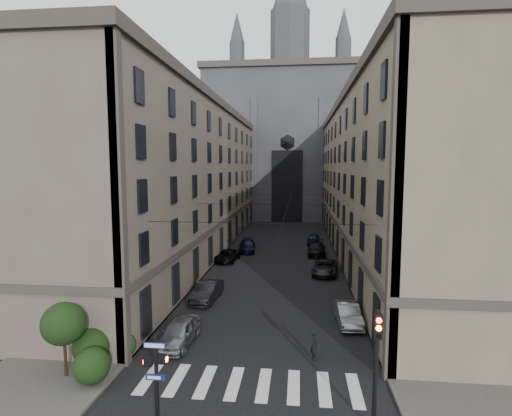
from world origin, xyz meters
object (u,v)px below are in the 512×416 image
(car_left_near, at_px, (179,332))
(car_right_far, at_px, (313,239))
(car_left_midfar, at_px, (227,256))
(pedestrian, at_px, (314,344))
(gothic_tower, at_px, (289,135))
(car_right_midnear, at_px, (325,267))
(car_left_far, at_px, (247,246))
(pedestrian_signal_left, at_px, (156,372))
(car_right_near, at_px, (348,314))
(car_left_midnear, at_px, (207,291))
(traffic_light_right, at_px, (376,356))
(car_right_midfar, at_px, (317,249))

(car_left_near, distance_m, car_right_far, 34.00)
(car_left_midfar, xyz_separation_m, car_right_far, (10.25, 11.10, 0.06))
(car_left_midfar, xyz_separation_m, pedestrian, (9.15, -22.61, 0.21))
(pedestrian, bearing_deg, car_left_midfar, 8.30)
(gothic_tower, height_order, car_right_midnear, gothic_tower)
(car_left_far, relative_size, pedestrian, 2.90)
(pedestrian_signal_left, relative_size, car_left_far, 0.79)
(car_right_near, bearing_deg, car_left_midfar, 120.93)
(car_left_midnear, bearing_deg, car_right_near, -14.32)
(traffic_light_right, distance_m, car_left_near, 12.90)
(traffic_light_right, bearing_deg, car_left_midnear, 124.93)
(traffic_light_right, bearing_deg, car_right_midnear, 91.20)
(car_right_midnear, distance_m, car_right_midfar, 8.92)
(pedestrian_signal_left, distance_m, car_right_midnear, 26.21)
(pedestrian_signal_left, height_order, car_right_midfar, pedestrian_signal_left)
(traffic_light_right, distance_m, car_right_midfar, 33.31)
(car_left_midfar, bearing_deg, car_left_midnear, -81.02)
(car_left_midnear, height_order, car_right_midnear, car_left_midnear)
(pedestrian_signal_left, bearing_deg, gothic_tower, 87.26)
(car_left_near, relative_size, pedestrian, 2.57)
(car_right_near, bearing_deg, car_left_midnear, 158.02)
(car_right_midfar, bearing_deg, car_left_near, -107.28)
(gothic_tower, relative_size, pedestrian_signal_left, 14.50)
(car_left_midfar, bearing_deg, car_right_near, -50.13)
(car_right_midnear, bearing_deg, car_left_near, -112.48)
(traffic_light_right, distance_m, car_left_midnear, 18.71)
(gothic_tower, bearing_deg, car_left_midnear, -94.96)
(car_left_near, bearing_deg, car_left_midfar, 95.89)
(car_right_midnear, distance_m, car_right_far, 15.51)
(car_right_midnear, xyz_separation_m, pedestrian, (-1.73, -18.21, 0.16))
(traffic_light_right, distance_m, pedestrian, 6.92)
(pedestrian_signal_left, height_order, car_left_midfar, pedestrian_signal_left)
(gothic_tower, xyz_separation_m, car_left_near, (-4.87, -65.94, -17.03))
(gothic_tower, height_order, car_left_far, gothic_tower)
(traffic_light_right, bearing_deg, car_left_far, 105.97)
(traffic_light_right, relative_size, car_left_midfar, 1.09)
(car_left_far, bearing_deg, car_right_midnear, -52.59)
(car_left_near, relative_size, car_left_midfar, 0.94)
(car_left_midfar, bearing_deg, car_left_near, -81.88)
(traffic_light_right, height_order, car_right_midfar, traffic_light_right)
(car_left_near, xyz_separation_m, pedestrian, (8.23, -1.02, 0.11))
(gothic_tower, xyz_separation_m, car_right_near, (5.88, -61.53, -17.09))
(car_left_far, xyz_separation_m, pedestrian, (7.56, -28.16, 0.14))
(car_left_midnear, bearing_deg, car_right_midnear, 46.35)
(traffic_light_right, relative_size, car_left_near, 1.16)
(gothic_tower, height_order, pedestrian, gothic_tower)
(car_right_midfar, bearing_deg, gothic_tower, 99.36)
(car_left_midnear, bearing_deg, pedestrian_signal_left, -80.13)
(car_left_near, bearing_deg, car_right_far, 77.52)
(gothic_tower, height_order, car_left_midnear, gothic_tower)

